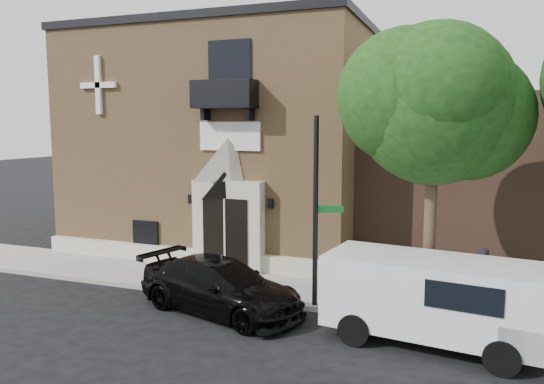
{
  "coord_description": "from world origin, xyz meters",
  "views": [
    {
      "loc": [
        6.92,
        -14.02,
        5.29
      ],
      "look_at": [
        0.93,
        2.0,
        3.12
      ],
      "focal_mm": 35.0,
      "sensor_mm": 36.0,
      "label": 1
    }
  ],
  "objects_px": {
    "dumpster": "(410,288)",
    "street_sign": "(316,211)",
    "pedestrian_near": "(480,281)",
    "cargo_van": "(442,298)",
    "black_sedan": "(220,286)",
    "fire_hydrant": "(371,299)"
  },
  "relations": [
    {
      "from": "pedestrian_near",
      "to": "black_sedan",
      "type": "bearing_deg",
      "value": 2.03
    },
    {
      "from": "black_sedan",
      "to": "dumpster",
      "type": "relative_size",
      "value": 2.32
    },
    {
      "from": "cargo_van",
      "to": "pedestrian_near",
      "type": "relative_size",
      "value": 2.87
    },
    {
      "from": "fire_hydrant",
      "to": "pedestrian_near",
      "type": "height_order",
      "value": "pedestrian_near"
    },
    {
      "from": "black_sedan",
      "to": "pedestrian_near",
      "type": "bearing_deg",
      "value": -59.04
    },
    {
      "from": "cargo_van",
      "to": "street_sign",
      "type": "height_order",
      "value": "street_sign"
    },
    {
      "from": "black_sedan",
      "to": "cargo_van",
      "type": "height_order",
      "value": "cargo_van"
    },
    {
      "from": "cargo_van",
      "to": "street_sign",
      "type": "xyz_separation_m",
      "value": [
        -3.52,
        1.37,
        1.69
      ]
    },
    {
      "from": "street_sign",
      "to": "fire_hydrant",
      "type": "bearing_deg",
      "value": -18.44
    },
    {
      "from": "dumpster",
      "to": "pedestrian_near",
      "type": "distance_m",
      "value": 1.85
    },
    {
      "from": "dumpster",
      "to": "pedestrian_near",
      "type": "xyz_separation_m",
      "value": [
        1.8,
        0.35,
        0.28
      ]
    },
    {
      "from": "dumpster",
      "to": "street_sign",
      "type": "bearing_deg",
      "value": 172.1
    },
    {
      "from": "street_sign",
      "to": "dumpster",
      "type": "relative_size",
      "value": 2.42
    },
    {
      "from": "cargo_van",
      "to": "dumpster",
      "type": "bearing_deg",
      "value": 125.02
    },
    {
      "from": "street_sign",
      "to": "dumpster",
      "type": "distance_m",
      "value": 3.35
    },
    {
      "from": "cargo_van",
      "to": "pedestrian_near",
      "type": "bearing_deg",
      "value": 74.99
    },
    {
      "from": "street_sign",
      "to": "pedestrian_near",
      "type": "relative_size",
      "value": 2.87
    },
    {
      "from": "dumpster",
      "to": "fire_hydrant",
      "type": "bearing_deg",
      "value": -173.79
    },
    {
      "from": "black_sedan",
      "to": "pedestrian_near",
      "type": "xyz_separation_m",
      "value": [
        6.89,
        1.87,
        0.34
      ]
    },
    {
      "from": "black_sedan",
      "to": "street_sign",
      "type": "bearing_deg",
      "value": -49.81
    },
    {
      "from": "black_sedan",
      "to": "cargo_van",
      "type": "relative_size",
      "value": 0.96
    },
    {
      "from": "street_sign",
      "to": "pedestrian_near",
      "type": "bearing_deg",
      "value": -7.99
    }
  ]
}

